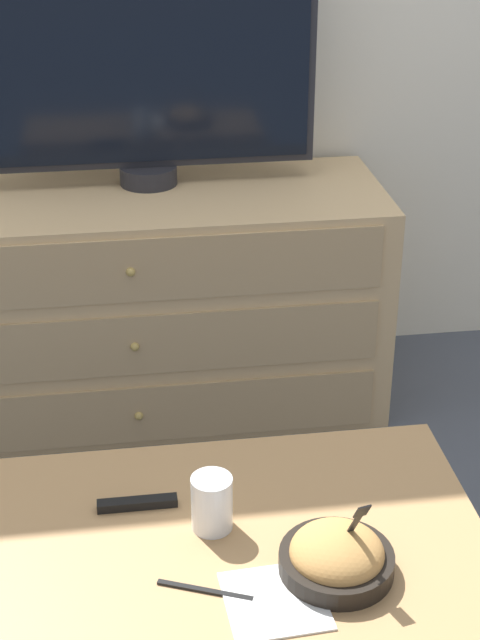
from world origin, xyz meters
The scene contains 9 objects.
ground_plane centered at (0.00, 0.00, 0.00)m, with size 12.00×12.00×0.00m, color #474C56.
dresser centered at (-0.04, -0.29, 0.33)m, with size 1.45×0.53×0.66m.
tv centered at (0.03, -0.19, 1.03)m, with size 0.94×0.16×0.71m.
coffee_table centered at (0.07, -1.48, 0.38)m, with size 0.97×0.64×0.43m.
takeout_bowl centered at (0.26, -1.58, 0.46)m, with size 0.20×0.20×0.16m.
drink_cup centered at (0.06, -1.43, 0.48)m, with size 0.08×0.08×0.11m.
napkin centered at (0.14, -1.64, 0.43)m, with size 0.18×0.18×0.00m.
knife centered at (0.03, -1.60, 0.43)m, with size 0.16×0.07×0.01m.
remote_control centered at (-0.07, -1.36, 0.44)m, with size 0.15×0.03×0.02m.
Camera 1 is at (-0.09, -2.85, 1.61)m, focal length 55.00 mm.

